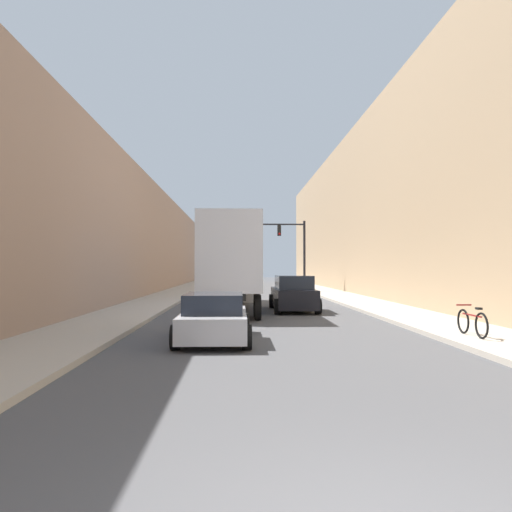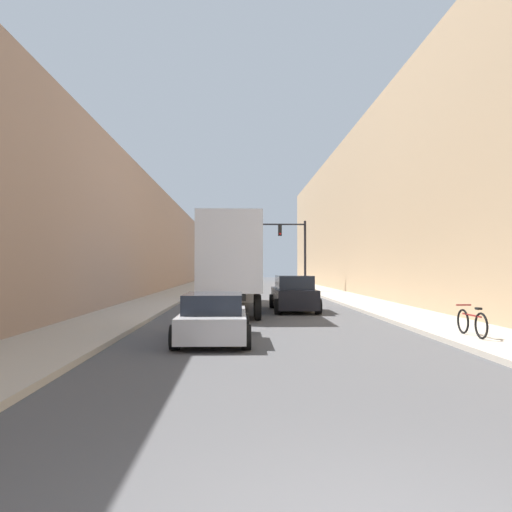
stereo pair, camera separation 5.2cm
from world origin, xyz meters
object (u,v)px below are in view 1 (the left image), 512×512
semi_truck (231,261)px  parked_bicycle (472,323)px  traffic_signal_gantry (286,243)px  sedan_car (214,318)px  suv_car (293,294)px

semi_truck → parked_bicycle: 13.32m
parked_bicycle → traffic_signal_gantry: bearing=95.4°
sedan_car → parked_bicycle: size_ratio=2.34×
sedan_car → parked_bicycle: sedan_car is taller
traffic_signal_gantry → parked_bicycle: 27.90m
parked_bicycle → sedan_car: bearing=177.6°
semi_truck → sedan_car: size_ratio=3.17×
traffic_signal_gantry → parked_bicycle: size_ratio=3.52×
sedan_car → traffic_signal_gantry: traffic_signal_gantry is taller
suv_car → parked_bicycle: bearing=-68.5°
sedan_car → parked_bicycle: (7.26, -0.31, -0.12)m
suv_car → parked_bicycle: suv_car is taller
suv_car → parked_bicycle: (3.95, -10.00, -0.27)m
sedan_car → traffic_signal_gantry: size_ratio=0.67×
sedan_car → traffic_signal_gantry: 27.85m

